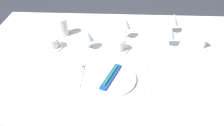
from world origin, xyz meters
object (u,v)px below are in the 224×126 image
object	(u,v)px
dinner_plate	(111,79)
spoon_soup	(147,76)
coffee_cup_right	(118,45)
coffee_cup_far	(52,43)
fork_outer	(82,74)
wine_glass_left	(88,36)
wine_glass_far	(171,34)
coffee_cup_left	(199,42)
wine_glass_centre	(125,24)
dinner_knife	(142,80)
drink_tumbler	(63,28)
toothbrush_package	(111,76)
wine_glass_right	(174,20)

from	to	relation	value
dinner_plate	spoon_soup	bearing A→B (deg)	10.87
coffee_cup_right	coffee_cup_far	size ratio (longest dim) A/B	0.96
fork_outer	wine_glass_left	world-z (taller)	wine_glass_left
fork_outer	wine_glass_far	xyz separation A→B (m)	(0.52, 0.30, 0.09)
fork_outer	spoon_soup	world-z (taller)	spoon_soup
coffee_cup_left	wine_glass_far	bearing A→B (deg)	179.61
coffee_cup_left	wine_glass_centre	bearing A→B (deg)	169.91
dinner_knife	wine_glass_centre	distance (m)	0.44
wine_glass_centre	wine_glass_far	bearing A→B (deg)	-16.37
coffee_cup_right	wine_glass_far	bearing A→B (deg)	11.41
fork_outer	dinner_knife	distance (m)	0.33
fork_outer	spoon_soup	distance (m)	0.36
dinner_plate	drink_tumbler	distance (m)	0.57
dinner_plate	wine_glass_centre	size ratio (longest dim) A/B	1.74
dinner_knife	spoon_soup	distance (m)	0.04
wine_glass_left	coffee_cup_far	bearing A→B (deg)	-179.24
coffee_cup_right	wine_glass_left	distance (m)	0.20
wine_glass_centre	dinner_knife	bearing A→B (deg)	-77.61
dinner_plate	fork_outer	bearing A→B (deg)	167.58
toothbrush_package	fork_outer	world-z (taller)	toothbrush_package
dinner_knife	drink_tumbler	distance (m)	0.68
wine_glass_right	wine_glass_far	world-z (taller)	same
dinner_knife	wine_glass_right	distance (m)	0.57
dinner_knife	coffee_cup_far	size ratio (longest dim) A/B	2.16
wine_glass_centre	wine_glass_right	size ratio (longest dim) A/B	1.08
fork_outer	toothbrush_package	bearing A→B (deg)	-12.42
dinner_plate	spoon_soup	distance (m)	0.20
coffee_cup_far	drink_tumbler	xyz separation A→B (m)	(0.03, 0.17, 0.01)
coffee_cup_left	wine_glass_right	world-z (taller)	wine_glass_right
spoon_soup	coffee_cup_right	size ratio (longest dim) A/B	2.13
toothbrush_package	spoon_soup	xyz separation A→B (m)	(0.20, 0.04, -0.02)
coffee_cup_far	wine_glass_centre	world-z (taller)	wine_glass_centre
dinner_knife	wine_glass_far	distance (m)	0.39
coffee_cup_right	wine_glass_right	world-z (taller)	wine_glass_right
wine_glass_centre	wine_glass_right	xyz separation A→B (m)	(0.33, 0.09, -0.01)
fork_outer	dinner_knife	xyz separation A→B (m)	(0.33, -0.03, 0.00)
fork_outer	wine_glass_far	distance (m)	0.61
toothbrush_package	spoon_soup	distance (m)	0.20
toothbrush_package	wine_glass_far	world-z (taller)	wine_glass_far
toothbrush_package	wine_glass_far	bearing A→B (deg)	43.43
dinner_plate	coffee_cup_right	world-z (taller)	coffee_cup_right
dinner_knife	coffee_cup_right	world-z (taller)	coffee_cup_right
coffee_cup_right	wine_glass_centre	bearing A→B (deg)	73.77
coffee_cup_left	wine_glass_far	distance (m)	0.20
wine_glass_centre	wine_glass_left	size ratio (longest dim) A/B	1.15
toothbrush_package	coffee_cup_right	size ratio (longest dim) A/B	2.10
fork_outer	wine_glass_right	bearing A→B (deg)	40.02
wine_glass_right	coffee_cup_far	bearing A→B (deg)	-163.67
spoon_soup	coffee_cup_right	world-z (taller)	coffee_cup_right
coffee_cup_right	wine_glass_left	bearing A→B (deg)	176.19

